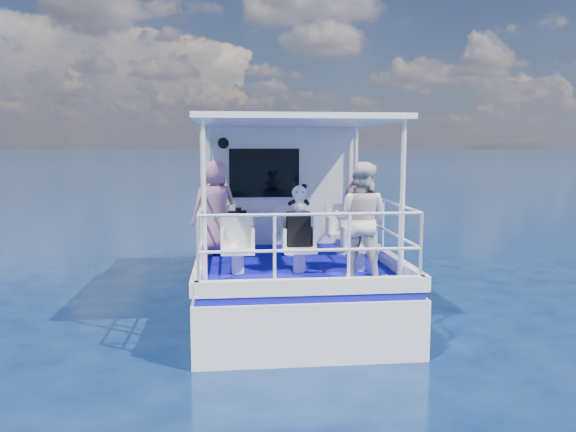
% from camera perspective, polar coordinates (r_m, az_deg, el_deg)
% --- Properties ---
extents(ground, '(2000.00, 2000.00, 0.00)m').
position_cam_1_polar(ground, '(9.59, 0.28, -9.50)').
color(ground, '#08183E').
rests_on(ground, ground).
extents(hull, '(3.00, 7.00, 1.60)m').
position_cam_1_polar(hull, '(10.55, -0.34, -7.98)').
color(hull, white).
rests_on(hull, ground).
extents(deck, '(2.90, 6.90, 0.10)m').
position_cam_1_polar(deck, '(10.36, -0.34, -3.43)').
color(deck, '#0E0A8C').
rests_on(deck, hull).
extents(cabin, '(2.85, 2.00, 2.20)m').
position_cam_1_polar(cabin, '(11.51, -1.00, 3.37)').
color(cabin, white).
rests_on(cabin, deck).
extents(canopy, '(3.00, 3.20, 0.08)m').
position_cam_1_polar(canopy, '(9.01, 0.43, 9.64)').
color(canopy, white).
rests_on(canopy, cabin).
extents(canopy_posts, '(2.77, 2.97, 2.20)m').
position_cam_1_polar(canopy_posts, '(8.98, 0.46, 2.37)').
color(canopy_posts, white).
rests_on(canopy_posts, deck).
extents(railings, '(2.84, 3.59, 1.00)m').
position_cam_1_polar(railings, '(8.73, 0.71, -1.73)').
color(railings, white).
rests_on(railings, deck).
extents(seat_port_fwd, '(0.48, 0.46, 0.38)m').
position_cam_1_polar(seat_port_fwd, '(9.48, -5.27, -2.96)').
color(seat_port_fwd, silver).
rests_on(seat_port_fwd, deck).
extents(seat_center_fwd, '(0.48, 0.46, 0.38)m').
position_cam_1_polar(seat_center_fwd, '(9.54, 0.15, -2.87)').
color(seat_center_fwd, silver).
rests_on(seat_center_fwd, deck).
extents(seat_stbd_fwd, '(0.48, 0.46, 0.38)m').
position_cam_1_polar(seat_stbd_fwd, '(9.68, 5.46, -2.76)').
color(seat_stbd_fwd, silver).
rests_on(seat_stbd_fwd, deck).
extents(seat_port_aft, '(0.48, 0.46, 0.38)m').
position_cam_1_polar(seat_port_aft, '(8.20, -5.13, -4.51)').
color(seat_port_aft, silver).
rests_on(seat_port_aft, deck).
extents(seat_center_aft, '(0.48, 0.46, 0.38)m').
position_cam_1_polar(seat_center_aft, '(8.27, 1.14, -4.39)').
color(seat_center_aft, silver).
rests_on(seat_center_aft, deck).
extents(seat_stbd_aft, '(0.48, 0.46, 0.38)m').
position_cam_1_polar(seat_stbd_aft, '(8.43, 7.24, -4.23)').
color(seat_stbd_aft, silver).
rests_on(seat_stbd_aft, deck).
extents(passenger_port_fwd, '(0.71, 0.60, 1.61)m').
position_cam_1_polar(passenger_port_fwd, '(9.61, -7.42, 0.86)').
color(passenger_port_fwd, '#CA839D').
rests_on(passenger_port_fwd, deck).
extents(passenger_stbd_fwd, '(0.61, 0.43, 1.58)m').
position_cam_1_polar(passenger_stbd_fwd, '(9.71, 7.47, 0.81)').
color(passenger_stbd_fwd, '#C78187').
rests_on(passenger_stbd_fwd, deck).
extents(passenger_stbd_aft, '(0.99, 0.92, 1.63)m').
position_cam_1_polar(passenger_stbd_aft, '(7.80, 7.43, -0.50)').
color(passenger_stbd_aft, silver).
rests_on(passenger_stbd_aft, deck).
extents(backpack_port, '(0.30, 0.17, 0.39)m').
position_cam_1_polar(backpack_port, '(9.37, -5.15, -0.69)').
color(backpack_port, black).
rests_on(backpack_port, seat_port_fwd).
extents(backpack_center, '(0.34, 0.19, 0.51)m').
position_cam_1_polar(backpack_center, '(8.20, 1.06, -1.35)').
color(backpack_center, black).
rests_on(backpack_center, seat_center_aft).
extents(compact_camera, '(0.10, 0.06, 0.06)m').
position_cam_1_polar(compact_camera, '(9.35, -5.09, 0.68)').
color(compact_camera, black).
rests_on(compact_camera, backpack_port).
extents(panda, '(0.26, 0.22, 0.41)m').
position_cam_1_polar(panda, '(8.14, 1.11, 1.83)').
color(panda, silver).
rests_on(panda, backpack_center).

